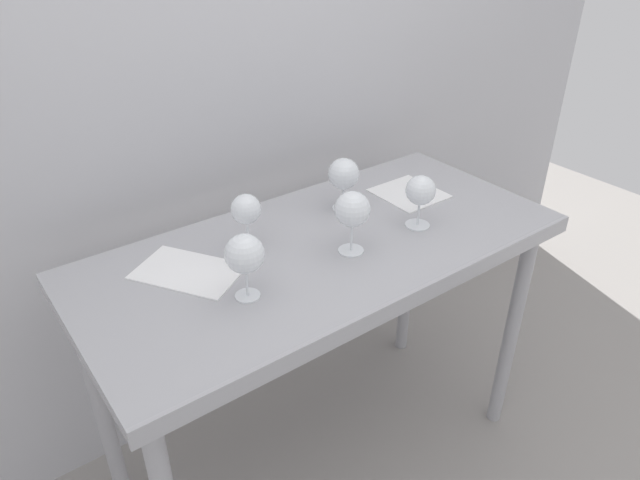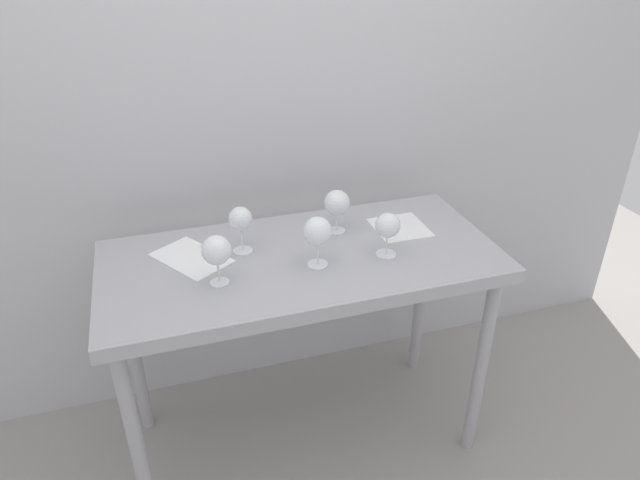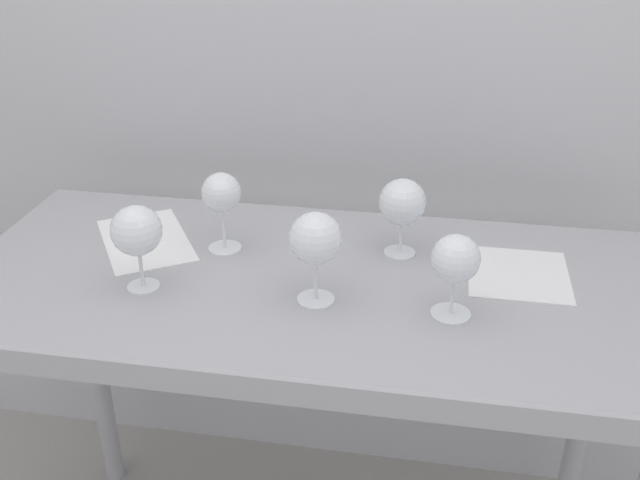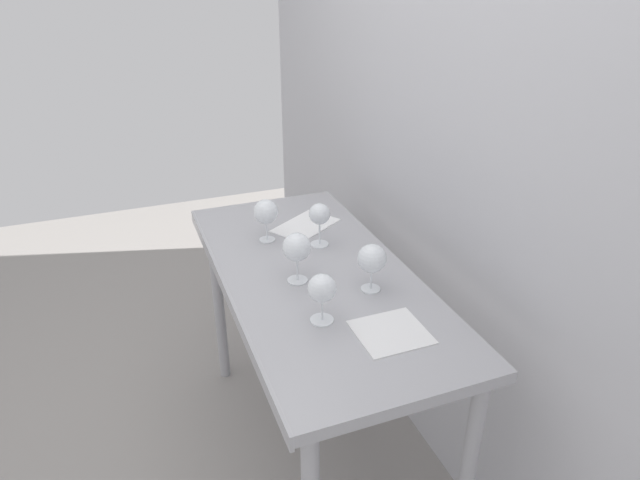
{
  "view_description": "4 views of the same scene",
  "coord_description": "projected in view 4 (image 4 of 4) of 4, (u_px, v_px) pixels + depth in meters",
  "views": [
    {
      "loc": [
        -0.85,
        -1.13,
        1.75
      ],
      "look_at": [
        -0.03,
        -0.03,
        0.93
      ],
      "focal_mm": 32.57,
      "sensor_mm": 36.0,
      "label": 1
    },
    {
      "loc": [
        -0.46,
        -1.67,
        1.92
      ],
      "look_at": [
        0.07,
        -0.01,
        0.95
      ],
      "focal_mm": 31.82,
      "sensor_mm": 36.0,
      "label": 2
    },
    {
      "loc": [
        0.25,
        -1.25,
        1.64
      ],
      "look_at": [
        0.02,
        0.03,
        0.97
      ],
      "focal_mm": 41.35,
      "sensor_mm": 36.0,
      "label": 3
    },
    {
      "loc": [
        1.61,
        -0.6,
        1.9
      ],
      "look_at": [
        -0.07,
        0.04,
        0.99
      ],
      "focal_mm": 31.14,
      "sensor_mm": 36.0,
      "label": 4
    }
  ],
  "objects": [
    {
      "name": "steel_counter",
      "position": [
        315.0,
        297.0,
        2.03
      ],
      "size": [
        1.4,
        0.65,
        0.9
      ],
      "color": "#A6A6AB",
      "rests_on": "ground_plane"
    },
    {
      "name": "ground_plane",
      "position": [
        317.0,
        452.0,
        2.39
      ],
      "size": [
        6.0,
        6.0,
        0.0
      ],
      "primitive_type": "plane",
      "color": "gray"
    },
    {
      "name": "wine_glass_far_left",
      "position": [
        320.0,
        215.0,
        2.11
      ],
      "size": [
        0.08,
        0.08,
        0.17
      ],
      "color": "white",
      "rests_on": "steel_counter"
    },
    {
      "name": "wine_glass_near_left",
      "position": [
        266.0,
        212.0,
        2.15
      ],
      "size": [
        0.1,
        0.1,
        0.17
      ],
      "color": "white",
      "rests_on": "steel_counter"
    },
    {
      "name": "tasting_sheet_lower",
      "position": [
        305.0,
        225.0,
        2.32
      ],
      "size": [
        0.29,
        0.32,
        0.0
      ],
      "primitive_type": "cube",
      "rotation": [
        0.0,
        0.0,
        0.57
      ],
      "color": "white",
      "rests_on": "steel_counter"
    },
    {
      "name": "wine_glass_far_right",
      "position": [
        372.0,
        259.0,
        1.82
      ],
      "size": [
        0.1,
        0.1,
        0.17
      ],
      "color": "white",
      "rests_on": "steel_counter"
    },
    {
      "name": "wine_glass_near_right",
      "position": [
        322.0,
        289.0,
        1.66
      ],
      "size": [
        0.09,
        0.09,
        0.16
      ],
      "color": "white",
      "rests_on": "steel_counter"
    },
    {
      "name": "wine_glass_near_center",
      "position": [
        297.0,
        248.0,
        1.87
      ],
      "size": [
        0.1,
        0.1,
        0.18
      ],
      "color": "white",
      "rests_on": "steel_counter"
    },
    {
      "name": "back_wall",
      "position": [
        446.0,
        149.0,
        1.96
      ],
      "size": [
        3.8,
        0.04,
        2.6
      ],
      "primitive_type": "cube",
      "color": "#BABABF",
      "rests_on": "ground_plane"
    },
    {
      "name": "tasting_sheet_upper",
      "position": [
        391.0,
        332.0,
        1.66
      ],
      "size": [
        0.2,
        0.21,
        0.0
      ],
      "primitive_type": "cube",
      "rotation": [
        0.0,
        0.0,
        0.0
      ],
      "color": "white",
      "rests_on": "steel_counter"
    }
  ]
}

